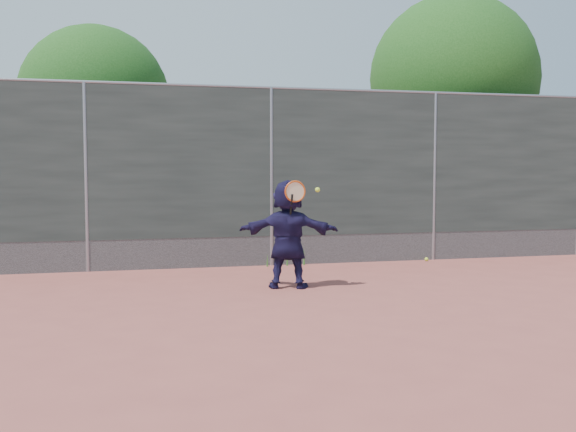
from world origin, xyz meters
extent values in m
plane|color=#9E4C42|center=(0.00, 0.00, 0.00)|extent=(80.00, 80.00, 0.00)
imported|color=#19153A|center=(-0.22, 1.38, 0.74)|extent=(1.45, 0.81, 1.49)
sphere|color=#CBEC34|center=(2.80, 3.34, 0.03)|extent=(0.07, 0.07, 0.07)
cube|color=#38423D|center=(0.00, 3.50, 1.75)|extent=(20.00, 0.04, 2.50)
cube|color=slate|center=(0.00, 3.50, 0.25)|extent=(20.00, 0.03, 0.50)
cylinder|color=gray|center=(0.00, 3.50, 3.00)|extent=(20.00, 0.05, 0.05)
cylinder|color=gray|center=(-3.00, 3.50, 1.50)|extent=(0.06, 0.06, 3.00)
cylinder|color=gray|center=(0.00, 3.50, 1.50)|extent=(0.06, 0.06, 3.00)
cylinder|color=gray|center=(3.00, 3.50, 1.50)|extent=(0.06, 0.06, 3.00)
torus|color=#C04612|center=(-0.17, 1.18, 1.33)|extent=(0.29, 0.04, 0.29)
cylinder|color=beige|center=(-0.17, 1.18, 1.33)|extent=(0.25, 0.02, 0.25)
cylinder|color=black|center=(-0.22, 1.20, 1.13)|extent=(0.04, 0.13, 0.33)
sphere|color=#CBEC34|center=(0.15, 1.21, 1.35)|extent=(0.07, 0.07, 0.07)
cylinder|color=#382314|center=(4.50, 5.70, 1.30)|extent=(0.28, 0.28, 2.60)
sphere|color=#23561C|center=(4.50, 5.70, 3.59)|extent=(3.60, 3.60, 3.60)
sphere|color=#23561C|center=(5.22, 5.90, 3.23)|extent=(2.52, 2.52, 2.52)
cylinder|color=#382314|center=(-3.00, 6.50, 1.10)|extent=(0.28, 0.28, 2.20)
sphere|color=#23561C|center=(-3.00, 6.50, 3.03)|extent=(3.00, 3.00, 3.00)
sphere|color=#23561C|center=(-2.40, 6.70, 2.73)|extent=(2.10, 2.10, 2.10)
cone|color=#387226|center=(0.25, 3.38, 0.13)|extent=(0.03, 0.03, 0.26)
cone|color=#387226|center=(0.55, 3.40, 0.15)|extent=(0.03, 0.03, 0.30)
cone|color=#387226|center=(-0.10, 3.36, 0.11)|extent=(0.03, 0.03, 0.22)
camera|label=1|loc=(-2.25, -7.12, 1.60)|focal=40.00mm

